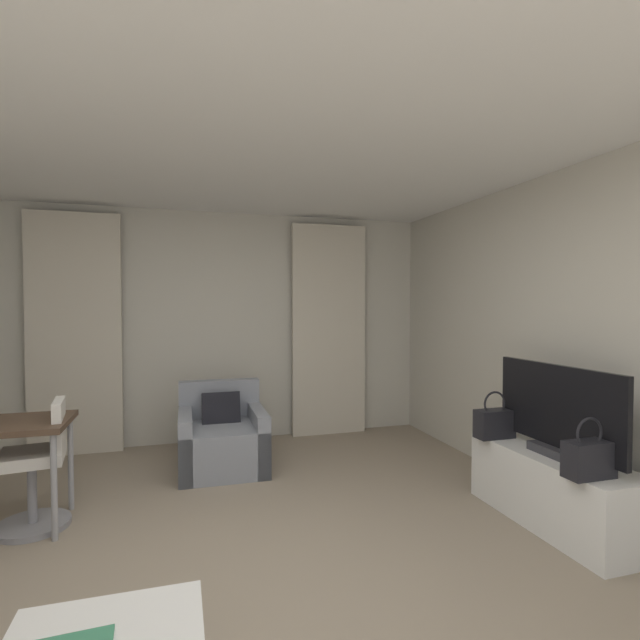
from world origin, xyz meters
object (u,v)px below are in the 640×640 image
object	(u,v)px
armchair	(222,439)
handbag_primary	(494,423)
desk_chair	(39,471)
tv_flatscreen	(557,412)
tv_console	(553,489)
handbag_secondary	(589,458)

from	to	relation	value
armchair	handbag_primary	distance (m)	2.45
desk_chair	tv_flatscreen	distance (m)	3.63
armchair	tv_console	bearing A→B (deg)	-40.72
desk_chair	handbag_secondary	bearing A→B (deg)	-23.19
desk_chair	tv_flatscreen	world-z (taller)	tv_flatscreen
handbag_primary	armchair	bearing A→B (deg)	145.35
tv_console	handbag_secondary	distance (m)	0.59
tv_console	handbag_secondary	xyz separation A→B (m)	(-0.14, -0.43, 0.37)
tv_console	handbag_primary	xyz separation A→B (m)	(-0.14, 0.46, 0.37)
desk_chair	handbag_secondary	world-z (taller)	desk_chair
handbag_primary	tv_flatscreen	bearing A→B (deg)	-73.62
armchair	desk_chair	xyz separation A→B (m)	(-1.33, -0.85, 0.12)
desk_chair	handbag_primary	world-z (taller)	desk_chair
desk_chair	handbag_secondary	xyz separation A→B (m)	(3.32, -1.42, 0.23)
tv_console	desk_chair	bearing A→B (deg)	164.03
armchair	tv_flatscreen	distance (m)	2.89
handbag_primary	handbag_secondary	bearing A→B (deg)	-89.86
tv_flatscreen	desk_chair	bearing A→B (deg)	163.62
tv_flatscreen	armchair	bearing A→B (deg)	138.87
armchair	handbag_secondary	distance (m)	3.05
armchair	tv_console	size ratio (longest dim) A/B	0.66
tv_flatscreen	handbag_secondary	xyz separation A→B (m)	(-0.14, -0.40, -0.18)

